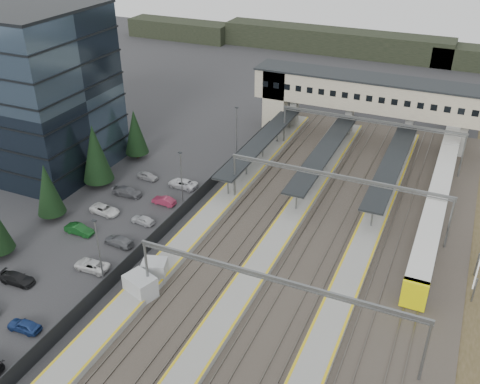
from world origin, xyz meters
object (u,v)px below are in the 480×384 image
at_px(office_building, 20,89).
at_px(billboard, 479,264).
at_px(train, 442,181).
at_px(relay_cabin_near, 141,287).
at_px(relay_cabin_far, 155,270).
at_px(footbridge, 356,94).

distance_m(office_building, billboard, 66.40).
bearing_deg(office_building, train, 15.08).
height_order(train, billboard, billboard).
bearing_deg(office_building, relay_cabin_near, -31.58).
relative_size(relay_cabin_far, billboard, 0.55).
bearing_deg(train, office_building, -164.92).
bearing_deg(footbridge, billboard, -57.58).
distance_m(relay_cabin_far, train, 42.95).
relative_size(train, billboard, 9.50).
bearing_deg(billboard, train, 105.24).
relative_size(office_building, footbridge, 0.60).
relative_size(footbridge, train, 0.74).
distance_m(footbridge, billboard, 41.19).
distance_m(relay_cabin_near, train, 45.34).
relative_size(footbridge, billboard, 7.00).
xyz_separation_m(office_building, train, (60.00, 16.16, -10.31)).
relative_size(office_building, train, 0.44).
bearing_deg(relay_cabin_far, footbridge, 77.31).
bearing_deg(train, relay_cabin_far, -128.86).
bearing_deg(train, billboard, -74.76).
relative_size(office_building, relay_cabin_far, 7.60).
bearing_deg(relay_cabin_near, billboard, 26.18).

